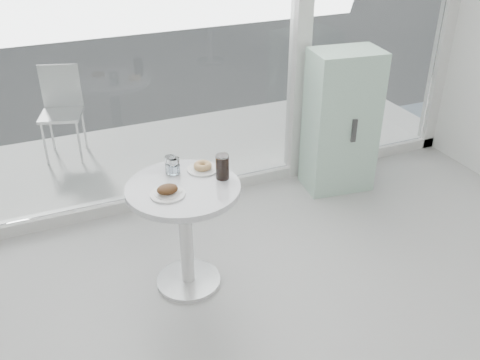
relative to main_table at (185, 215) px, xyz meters
name	(u,v)px	position (x,y,z in m)	size (l,w,h in m)	color
main_table	(185,215)	(0.00, 0.00, 0.00)	(0.72, 0.72, 0.77)	silver
patio_deck	(176,152)	(0.50, 1.90, -0.53)	(5.60, 1.60, 0.05)	white
mint_cabinet	(341,122)	(1.65, 0.76, 0.07)	(0.61, 0.45, 1.24)	#93BBA4
patio_chair	(61,106)	(-0.49, 2.28, -0.01)	(0.47, 0.47, 0.86)	silver
plate_fritter	(168,191)	(-0.11, -0.07, 0.25)	(0.21, 0.21, 0.07)	silver
plate_donut	(203,167)	(0.18, 0.15, 0.24)	(0.21, 0.21, 0.05)	silver
water_tumbler_a	(171,166)	(-0.02, 0.18, 0.27)	(0.07, 0.07, 0.12)	white
water_tumbler_b	(175,167)	(0.00, 0.17, 0.27)	(0.07, 0.07, 0.11)	white
cola_glass	(223,167)	(0.26, 0.00, 0.30)	(0.09, 0.09, 0.16)	white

